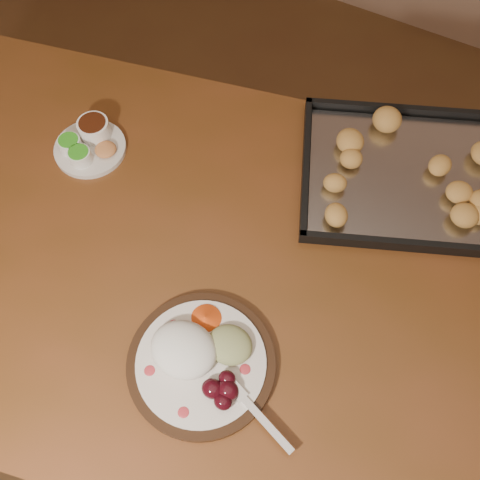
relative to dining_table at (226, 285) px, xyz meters
The scene contains 5 objects.
ground 0.73m from the dining_table, 51.75° to the right, with size 4.00×4.00×0.00m, color brown.
dining_table is the anchor object (origin of this frame).
dinner_plate 0.22m from the dining_table, 74.21° to the right, with size 0.33×0.26×0.06m.
condiment_saucer 0.42m from the dining_table, 164.40° to the left, with size 0.15×0.15×0.05m.
baking_tray 0.46m from the dining_table, 54.44° to the left, with size 0.57×0.51×0.05m.
Camera 1 is at (0.04, -0.13, 1.68)m, focal length 40.00 mm.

